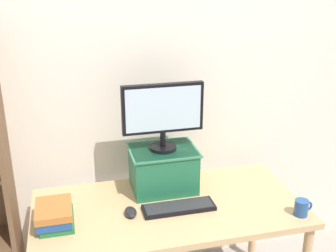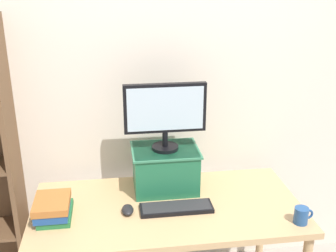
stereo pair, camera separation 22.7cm
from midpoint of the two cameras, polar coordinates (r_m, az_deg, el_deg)
name	(u,v)px [view 2 (the right image)]	position (r m, az deg, el deg)	size (l,w,h in m)	color
back_wall	(156,83)	(2.63, 0.81, 5.75)	(7.00, 0.08, 2.60)	beige
desk	(167,217)	(2.43, 2.61, -12.24)	(1.49, 0.74, 0.73)	tan
riser_box	(165,168)	(2.50, 2.22, -5.74)	(0.39, 0.30, 0.26)	#1E6642
computer_monitor	(165,112)	(2.36, 2.34, 1.86)	(0.47, 0.15, 0.39)	black
keyboard	(176,208)	(2.35, 3.96, -11.09)	(0.40, 0.13, 0.02)	black
computer_mouse	(128,210)	(2.32, -2.66, -11.35)	(0.06, 0.10, 0.04)	black
book_stack	(53,208)	(2.31, -12.57, -10.92)	(0.19, 0.26, 0.11)	#236B38
coffee_mug	(302,215)	(2.36, 20.36, -11.36)	(0.10, 0.07, 0.09)	#234C84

